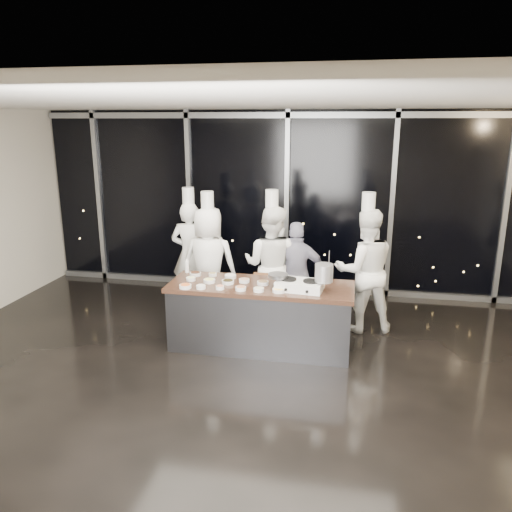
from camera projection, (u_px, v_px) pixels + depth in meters
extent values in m
plane|color=black|center=(247.00, 378.00, 6.02)|extent=(9.00, 9.00, 0.00)
cube|color=#BDB4A1|center=(288.00, 202.00, 8.91)|extent=(9.00, 0.02, 3.20)
cube|color=#BDB4A1|center=(84.00, 438.00, 2.29)|extent=(9.00, 0.02, 3.20)
cube|color=silver|center=(245.00, 101.00, 5.18)|extent=(9.00, 7.00, 0.02)
cube|color=black|center=(287.00, 203.00, 8.86)|extent=(8.90, 0.04, 3.18)
cube|color=gray|center=(288.00, 115.00, 8.42)|extent=(8.90, 0.08, 0.10)
cube|color=gray|center=(285.00, 286.00, 9.22)|extent=(8.90, 0.08, 0.10)
cube|color=gray|center=(99.00, 197.00, 9.48)|extent=(0.08, 0.08, 3.20)
cube|color=gray|center=(189.00, 200.00, 9.14)|extent=(0.08, 0.08, 3.20)
cube|color=gray|center=(287.00, 203.00, 8.81)|extent=(0.08, 0.08, 3.20)
cube|color=gray|center=(392.00, 206.00, 8.47)|extent=(0.08, 0.08, 3.20)
cube|color=gray|center=(505.00, 210.00, 8.14)|extent=(0.08, 0.08, 3.20)
cube|color=#3C3D42|center=(261.00, 318.00, 6.76)|extent=(2.40, 0.80, 0.84)
cube|color=#43261C|center=(261.00, 287.00, 6.64)|extent=(2.46, 0.86, 0.06)
cube|color=white|center=(300.00, 285.00, 6.42)|extent=(0.63, 0.42, 0.12)
cylinder|color=black|center=(289.00, 279.00, 6.44)|extent=(0.22, 0.22, 0.02)
cylinder|color=black|center=(311.00, 281.00, 6.36)|extent=(0.22, 0.22, 0.02)
cylinder|color=black|center=(286.00, 290.00, 6.29)|extent=(0.04, 0.02, 0.04)
cylinder|color=black|center=(307.00, 292.00, 6.21)|extent=(0.04, 0.02, 0.04)
cylinder|color=slate|center=(278.00, 276.00, 6.48)|extent=(0.29, 0.29, 0.04)
cube|color=#4C2B14|center=(261.00, 273.00, 6.54)|extent=(0.19, 0.05, 0.02)
cylinder|color=#B4B4B6|center=(324.00, 273.00, 6.28)|extent=(0.25, 0.25, 0.23)
cylinder|color=silver|center=(185.00, 286.00, 6.49)|extent=(0.16, 0.16, 0.04)
cylinder|color=#CF5B22|center=(185.00, 285.00, 6.49)|extent=(0.13, 0.13, 0.01)
cylinder|color=silver|center=(191.00, 279.00, 6.80)|extent=(0.13, 0.13, 0.04)
cylinder|color=beige|center=(191.00, 278.00, 6.79)|extent=(0.11, 0.11, 0.01)
cylinder|color=silver|center=(195.00, 274.00, 7.02)|extent=(0.16, 0.16, 0.04)
cylinder|color=#381D10|center=(195.00, 273.00, 7.02)|extent=(0.13, 0.13, 0.01)
cylinder|color=silver|center=(201.00, 287.00, 6.47)|extent=(0.13, 0.13, 0.04)
cylinder|color=beige|center=(201.00, 286.00, 6.47)|extent=(0.10, 0.10, 0.01)
cylinder|color=silver|center=(209.00, 281.00, 6.71)|extent=(0.16, 0.16, 0.04)
cylinder|color=#E2DD71|center=(209.00, 280.00, 6.71)|extent=(0.13, 0.13, 0.01)
cylinder|color=silver|center=(213.00, 274.00, 6.99)|extent=(0.11, 0.11, 0.04)
cylinder|color=olive|center=(213.00, 273.00, 6.99)|extent=(0.09, 0.09, 0.01)
cylinder|color=silver|center=(220.00, 288.00, 6.45)|extent=(0.11, 0.11, 0.04)
cylinder|color=#D47B57|center=(220.00, 286.00, 6.44)|extent=(0.09, 0.09, 0.01)
cylinder|color=silver|center=(228.00, 282.00, 6.67)|extent=(0.16, 0.16, 0.04)
cylinder|color=black|center=(228.00, 281.00, 6.66)|extent=(0.13, 0.13, 0.01)
cylinder|color=silver|center=(230.00, 276.00, 6.91)|extent=(0.16, 0.16, 0.04)
cylinder|color=silver|center=(230.00, 275.00, 6.90)|extent=(0.13, 0.13, 0.01)
cylinder|color=silver|center=(241.00, 288.00, 6.41)|extent=(0.14, 0.14, 0.04)
cylinder|color=#C57B4E|center=(241.00, 287.00, 6.41)|extent=(0.11, 0.11, 0.01)
cylinder|color=silver|center=(244.00, 281.00, 6.72)|extent=(0.14, 0.14, 0.04)
cylinder|color=#A5785E|center=(244.00, 279.00, 6.72)|extent=(0.12, 0.12, 0.01)
cylinder|color=silver|center=(259.00, 290.00, 6.36)|extent=(0.14, 0.14, 0.04)
cylinder|color=beige|center=(259.00, 288.00, 6.36)|extent=(0.11, 0.11, 0.01)
cylinder|color=silver|center=(263.00, 283.00, 6.63)|extent=(0.15, 0.15, 0.04)
cylinder|color=brown|center=(263.00, 282.00, 6.63)|extent=(0.12, 0.12, 0.01)
cylinder|color=silver|center=(279.00, 290.00, 6.34)|extent=(0.17, 0.17, 0.04)
cylinder|color=#EFBA4F|center=(279.00, 289.00, 6.34)|extent=(0.14, 0.14, 0.01)
cylinder|color=silver|center=(187.00, 267.00, 7.15)|extent=(0.06, 0.06, 0.16)
cone|color=silver|center=(187.00, 260.00, 7.12)|extent=(0.05, 0.05, 0.05)
imported|color=white|center=(190.00, 255.00, 8.18)|extent=(0.65, 0.44, 1.76)
cylinder|color=silver|center=(188.00, 196.00, 7.92)|extent=(0.20, 0.20, 0.26)
imported|color=white|center=(209.00, 264.00, 7.65)|extent=(0.87, 0.57, 1.77)
cylinder|color=silver|center=(207.00, 200.00, 7.39)|extent=(0.19, 0.19, 0.26)
imported|color=white|center=(271.00, 265.00, 7.49)|extent=(0.99, 0.83, 1.82)
cylinder|color=silver|center=(272.00, 199.00, 7.23)|extent=(0.22, 0.22, 0.26)
imported|color=#16153B|center=(297.00, 274.00, 7.46)|extent=(0.97, 0.49, 1.58)
imported|color=white|center=(365.00, 270.00, 7.23)|extent=(1.02, 0.87, 1.82)
cylinder|color=silver|center=(369.00, 201.00, 6.97)|extent=(0.23, 0.23, 0.26)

